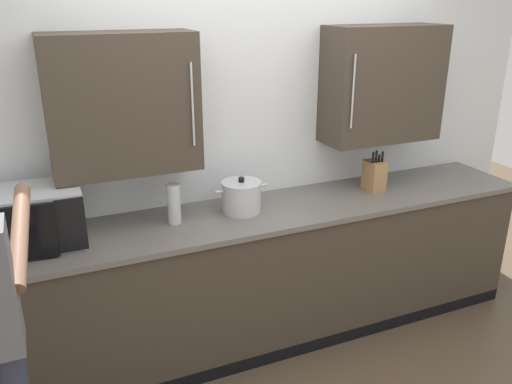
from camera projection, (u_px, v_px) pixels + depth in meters
back_wall_tiled at (256, 130)px, 3.43m from camera, size 4.35×0.44×2.57m
counter_unit at (274, 273)px, 3.50m from camera, size 3.59×0.64×0.94m
microwave_oven at (28, 219)px, 2.77m from camera, size 0.51×0.40×0.32m
thermos_flask at (174, 204)px, 3.07m from camera, size 0.08×0.08×0.24m
knife_block at (374, 175)px, 3.62m from camera, size 0.11×0.15×0.29m
stock_pot at (242, 197)px, 3.25m from camera, size 0.34×0.25×0.22m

